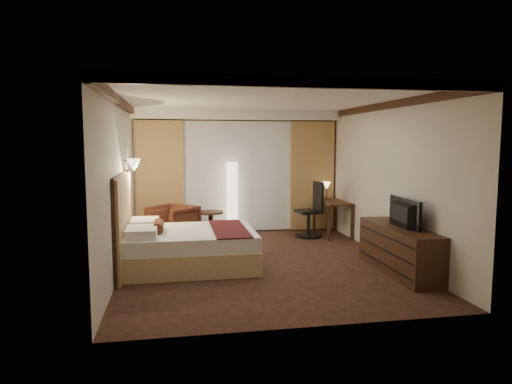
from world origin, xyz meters
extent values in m
cube|color=black|center=(0.00, 0.00, 0.00)|extent=(4.50, 5.50, 0.01)
cube|color=white|center=(0.00, 0.00, 2.70)|extent=(4.50, 5.50, 0.01)
cube|color=beige|center=(0.00, 2.75, 1.35)|extent=(4.50, 0.02, 2.70)
cube|color=beige|center=(-2.25, 0.00, 1.35)|extent=(0.02, 5.50, 2.70)
cube|color=beige|center=(2.25, 0.00, 1.35)|extent=(0.02, 5.50, 2.70)
cube|color=white|center=(0.00, 2.50, 2.60)|extent=(4.50, 0.50, 0.20)
cube|color=silver|center=(0.00, 2.67, 1.25)|extent=(2.48, 0.04, 2.45)
cube|color=tan|center=(-1.70, 2.61, 1.25)|extent=(1.00, 0.14, 2.45)
cube|color=tan|center=(1.70, 2.61, 1.25)|extent=(1.00, 0.14, 2.45)
imported|color=#432414|center=(-1.45, 1.84, 0.41)|extent=(1.10, 1.10, 0.83)
imported|color=black|center=(1.97, -0.98, 1.01)|extent=(0.61, 1.00, 0.13)
camera|label=1|loc=(-1.41, -7.37, 2.02)|focal=32.00mm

